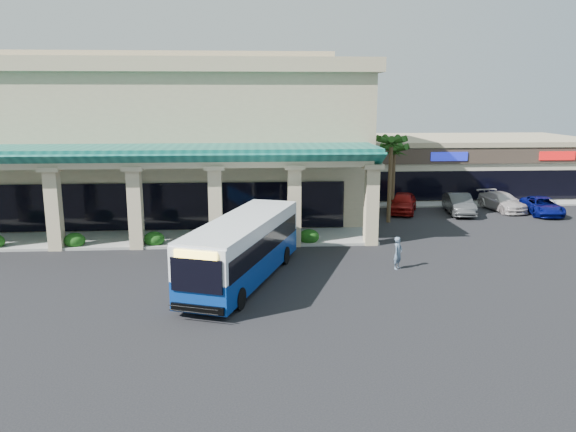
{
  "coord_description": "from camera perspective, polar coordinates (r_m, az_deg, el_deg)",
  "views": [
    {
      "loc": [
        -0.95,
        -26.37,
        8.5
      ],
      "look_at": [
        1.01,
        3.18,
        2.2
      ],
      "focal_mm": 35.0,
      "sensor_mm": 36.0,
      "label": 1
    }
  ],
  "objects": [
    {
      "name": "strip_mall",
      "position": [
        54.15,
        16.78,
        5.09
      ],
      "size": [
        22.5,
        12.5,
        4.9
      ],
      "primitive_type": null,
      "color": "beige",
      "rests_on": "ground"
    },
    {
      "name": "arcade",
      "position": [
        34.37,
        -15.59,
        2.1
      ],
      "size": [
        30.0,
        6.2,
        5.7
      ],
      "primitive_type": null,
      "color": "#0F5A52",
      "rests_on": "ground"
    },
    {
      "name": "car_red",
      "position": [
        45.74,
        20.91,
        1.37
      ],
      "size": [
        2.62,
        4.95,
        1.37
      ],
      "primitive_type": "imported",
      "rotation": [
        0.0,
        0.0,
        0.16
      ],
      "color": "silver",
      "rests_on": "ground"
    },
    {
      "name": "palm_0",
      "position": [
        38.89,
        10.33,
        4.13
      ],
      "size": [
        2.4,
        2.4,
        6.6
      ],
      "primitive_type": null,
      "color": "#173C10",
      "rests_on": "ground"
    },
    {
      "name": "ground",
      "position": [
        27.72,
        -1.66,
        -5.85
      ],
      "size": [
        110.0,
        110.0,
        0.0
      ],
      "primitive_type": "plane",
      "color": "black"
    },
    {
      "name": "broadleaf_tree",
      "position": [
        46.55,
        6.72,
        4.41
      ],
      "size": [
        2.6,
        2.6,
        4.81
      ],
      "primitive_type": null,
      "color": "#14410E",
      "rests_on": "ground"
    },
    {
      "name": "car_silver",
      "position": [
        42.76,
        11.61,
        1.34
      ],
      "size": [
        3.21,
        4.81,
        1.52
      ],
      "primitive_type": "imported",
      "rotation": [
        0.0,
        0.0,
        -0.35
      ],
      "color": "maroon",
      "rests_on": "ground"
    },
    {
      "name": "main_building",
      "position": [
        43.04,
        -13.34,
        7.93
      ],
      "size": [
        30.8,
        14.8,
        11.35
      ],
      "primitive_type": null,
      "color": "tan",
      "rests_on": "ground"
    },
    {
      "name": "transit_bus",
      "position": [
        26.32,
        -4.56,
        -3.47
      ],
      "size": [
        5.95,
        10.89,
        2.98
      ],
      "primitive_type": null,
      "rotation": [
        0.0,
        0.0,
        -0.34
      ],
      "color": "navy",
      "rests_on": "ground"
    },
    {
      "name": "car_white",
      "position": [
        43.28,
        16.99,
        1.18
      ],
      "size": [
        2.17,
        4.76,
        1.51
      ],
      "primitive_type": "imported",
      "rotation": [
        0.0,
        0.0,
        -0.13
      ],
      "color": "#3A3C3D",
      "rests_on": "ground"
    },
    {
      "name": "car_gray",
      "position": [
        45.33,
        24.43,
        0.94
      ],
      "size": [
        2.73,
        4.84,
        1.27
      ],
      "primitive_type": "imported",
      "rotation": [
        0.0,
        0.0,
        -0.14
      ],
      "color": "#070F69",
      "rests_on": "ground"
    },
    {
      "name": "pedestrian",
      "position": [
        28.75,
        11.11,
        -3.71
      ],
      "size": [
        0.69,
        0.71,
        1.65
      ],
      "primitive_type": "imported",
      "rotation": [
        0.0,
        0.0,
        0.84
      ],
      "color": "slate",
      "rests_on": "ground"
    },
    {
      "name": "palm_1",
      "position": [
        42.07,
        10.65,
        4.16
      ],
      "size": [
        2.4,
        2.4,
        5.8
      ],
      "primitive_type": null,
      "color": "#173C10",
      "rests_on": "ground"
    }
  ]
}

